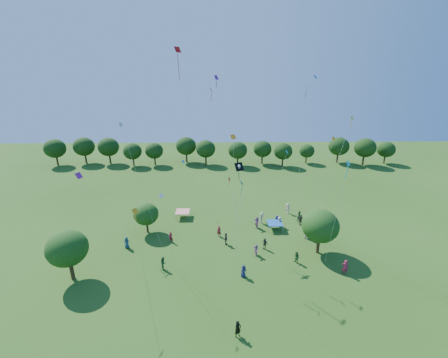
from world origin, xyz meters
The scene contains 43 objects.
near_tree_west centered at (-17.48, 11.03, 4.01)m, with size 4.49×4.49×6.04m.
near_tree_north centered at (-11.16, 21.37, 2.99)m, with size 3.59×3.59×4.61m.
near_tree_east centered at (12.34, 15.62, 3.93)m, with size 4.68×4.68×6.04m.
treeline centered at (-1.73, 55.43, 4.09)m, with size 88.01×8.77×6.77m.
tent_red_stripe centered at (-6.46, 26.03, 1.04)m, with size 2.20×2.20×1.10m.
tent_blue centered at (7.82, 21.87, 1.04)m, with size 2.20×2.20×1.10m.
man_in_black centered at (1.01, 2.61, 0.85)m, with size 0.64×0.41×1.71m, color black.
crowd_person_0 centered at (8.36, 23.12, 0.81)m, with size 0.80×0.43×1.62m, color navy.
crowd_person_1 centered at (-0.59, 19.94, 0.83)m, with size 0.62×0.40×1.66m, color maroon.
crowd_person_2 centered at (-7.33, 12.60, 0.83)m, with size 0.82×0.44×1.66m, color #25582E.
crowd_person_3 centered at (10.90, 27.14, 0.90)m, with size 1.18×0.53×1.81m, color #B19D8D.
crowd_person_4 centered at (12.02, 23.09, 0.89)m, with size 1.05×0.48×1.78m, color #39312E.
crowd_person_5 centered at (4.15, 15.13, 0.78)m, with size 1.45×0.52×1.56m, color #A35F98.
crowd_person_6 centered at (-13.02, 17.26, 0.82)m, with size 0.81×0.44×1.64m, color navy.
crowd_person_7 centered at (14.11, 11.18, 0.95)m, with size 0.71×0.46×1.90m, color #9E1C44.
crowd_person_8 centered at (8.96, 13.38, 0.80)m, with size 0.79×0.43×1.59m, color #32642A.
crowd_person_9 centered at (6.10, 23.76, 0.92)m, with size 1.21×0.54×1.85m, color #B1A68D.
crowd_person_10 centered at (5.48, 16.59, 0.83)m, with size 0.97×0.44×1.66m, color #3B362F.
crowd_person_11 centered at (5.15, 22.26, 0.90)m, with size 1.68×0.60×1.80m, color #8C5187.
crowd_person_12 centered at (2.19, 10.89, 0.79)m, with size 0.78×0.42×1.59m, color navy.
crowd_person_13 centered at (-7.32, 18.62, 0.78)m, with size 0.58×0.38×1.56m, color maroon.
crowd_person_14 centered at (12.20, 24.39, 0.87)m, with size 0.86×0.46×1.74m, color #255524.
crowd_person_15 centered at (8.66, 22.55, 0.84)m, with size 1.10×0.50×1.69m, color #ACA18A.
crowd_person_16 centered at (0.34, 17.79, 0.88)m, with size 1.04×0.47×1.77m, color #443D36.
crowd_person_17 centered at (11.93, 19.03, 0.90)m, with size 1.68×0.60×1.80m, color #9B5C9F.
pirate_kite centered at (2.03, 18.14, 10.92)m, with size 1.66×4.90×10.26m.
red_high_kite centered at (-4.60, 20.15, 20.59)m, with size 5.19×6.36×23.97m.
small_kite_0 centered at (1.23, 27.08, 5.39)m, with size 1.22×5.44×4.97m.
small_kite_1 centered at (12.82, 17.19, 10.86)m, with size 0.43×3.08×13.98m.
small_kite_2 centered at (0.92, 9.37, 12.87)m, with size 1.09×1.79×15.79m.
small_kite_3 centered at (10.51, 21.01, 15.98)m, with size 0.82×1.91×19.63m.
small_kite_4 centered at (11.34, 18.68, 15.37)m, with size 2.53×1.47×20.77m.
small_kite_5 centered at (-0.09, 20.64, 17.01)m, with size 3.43×0.64×20.74m.
small_kite_6 centered at (-6.76, 12.47, 7.95)m, with size 1.11×0.51×8.54m.
small_kite_7 centered at (11.45, 8.97, 11.67)m, with size 0.84×3.76×13.46m.
small_kite_8 centered at (-0.64, 20.36, 15.86)m, with size 3.82×0.60×19.32m.
small_kite_9 centered at (14.96, 18.75, 12.74)m, with size 3.01×1.00×16.00m.
small_kite_10 centered at (-11.01, 15.73, 5.84)m, with size 1.40×2.92×5.29m.
small_kite_11 centered at (1.82, 12.41, 9.21)m, with size 0.68×2.41×9.90m.
small_kite_12 centered at (-4.19, 27.76, 6.57)m, with size 9.12×8.01×7.30m.
small_kite_13 centered at (-13.84, 11.33, 10.80)m, with size 2.38×8.43×11.95m.
small_kite_14 centered at (-9.97, 13.91, 12.91)m, with size 2.75×2.76×16.25m.
small_kite_15 centered at (10.27, 29.11, 8.55)m, with size 3.46×5.67×8.87m.
Camera 1 is at (-0.67, -17.86, 22.61)m, focal length 24.00 mm.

